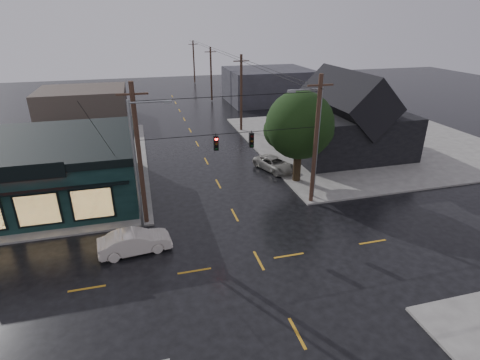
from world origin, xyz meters
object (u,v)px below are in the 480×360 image
object	(u,v)px
utility_pole_ne	(311,202)
sedan_cream	(135,242)
corner_tree	(300,125)
suv_silver	(274,164)
utility_pole_nw	(147,223)

from	to	relation	value
utility_pole_ne	sedan_cream	distance (m)	14.28
corner_tree	utility_pole_ne	distance (m)	6.75
suv_silver	sedan_cream	bearing A→B (deg)	-162.00
suv_silver	utility_pole_ne	bearing A→B (deg)	-107.23
utility_pole_ne	sedan_cream	xyz separation A→B (m)	(-13.82, -3.54, 0.74)
sedan_cream	suv_silver	xyz separation A→B (m)	(13.32, 10.84, -0.09)
corner_tree	utility_pole_ne	xyz separation A→B (m)	(-0.50, -4.19, -5.27)
utility_pole_nw	sedan_cream	size ratio (longest dim) A/B	2.25
corner_tree	suv_silver	distance (m)	5.65
corner_tree	utility_pole_ne	bearing A→B (deg)	-96.80
utility_pole_nw	suv_silver	world-z (taller)	utility_pole_nw
utility_pole_ne	suv_silver	size ratio (longest dim) A/B	2.17
utility_pole_nw	utility_pole_ne	size ratio (longest dim) A/B	1.00
utility_pole_nw	utility_pole_ne	distance (m)	13.00
utility_pole_ne	corner_tree	bearing A→B (deg)	83.20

